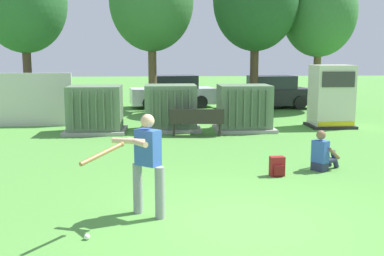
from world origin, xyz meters
name	(u,v)px	position (x,y,z in m)	size (l,w,h in m)	color
ground_plane	(247,223)	(0.00, 0.00, 0.00)	(96.00, 96.00, 0.00)	#51933D
fence_panel	(7,100)	(-7.07, 10.50, 1.00)	(4.80, 0.12, 2.00)	beige
transformer_west	(95,110)	(-3.60, 8.92, 0.79)	(2.10, 1.70, 1.62)	#9E9B93
transformer_mid_west	(171,108)	(-0.99, 9.22, 0.79)	(2.10, 1.70, 1.62)	#9E9B93
transformer_mid_east	(244,108)	(1.62, 8.97, 0.79)	(2.10, 1.70, 1.62)	#9E9B93
generator_enclosure	(331,97)	(4.98, 9.49, 1.14)	(1.60, 1.40, 2.30)	#262626
park_bench	(197,120)	(-0.15, 7.92, 0.54)	(1.83, 0.56, 0.92)	#2D2823
batter	(146,160)	(-1.63, 0.41, 0.98)	(1.21, 1.41, 1.74)	gray
sports_ball	(87,237)	(-2.49, -0.50, 0.04)	(0.09, 0.09, 0.09)	white
seated_spectator	(323,154)	(2.43, 3.25, 0.38)	(0.78, 0.69, 0.96)	#282D4C
backpack	(277,167)	(1.23, 2.80, 0.21)	(0.33, 0.28, 0.44)	maroon
tree_left	(24,2)	(-7.29, 14.24, 4.94)	(3.77, 3.77, 7.20)	#4C3828
tree_center_left	(151,1)	(-1.68, 14.72, 5.07)	(3.87, 3.87, 7.39)	brown
tree_center_right	(256,1)	(3.06, 14.27, 5.10)	(3.89, 3.89, 7.43)	#4C3828
tree_right	(319,13)	(6.27, 14.84, 4.61)	(3.51, 3.51, 6.71)	brown
parked_car_leftmost	(173,92)	(-0.67, 16.29, 0.75)	(4.40, 2.37, 1.62)	silver
parked_car_left_of_center	(269,93)	(4.12, 15.53, 0.75)	(4.41, 2.38, 1.62)	black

